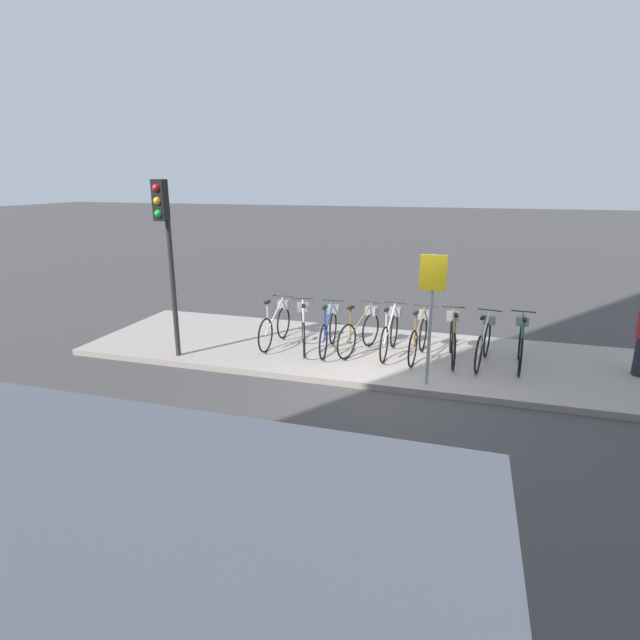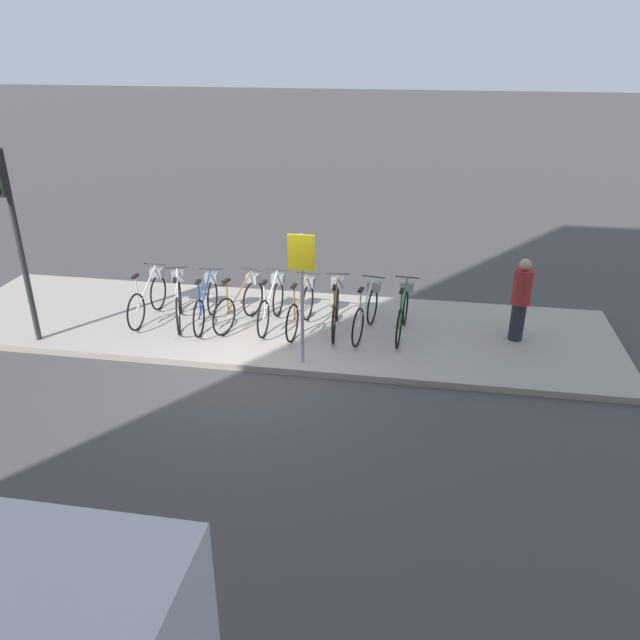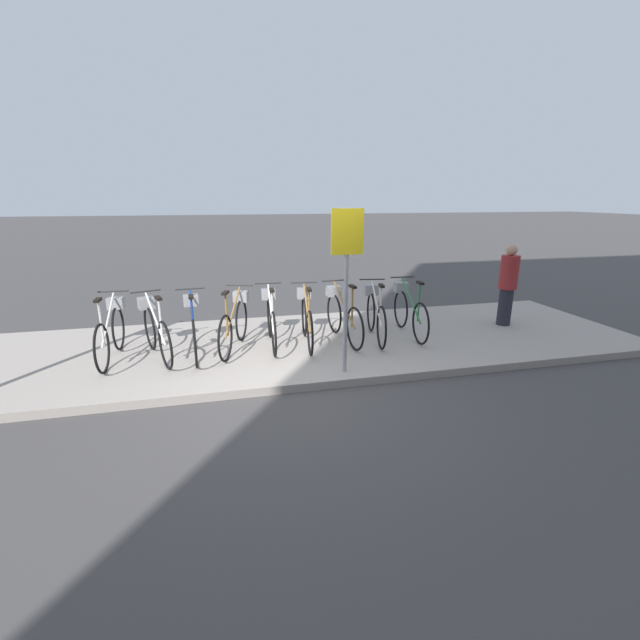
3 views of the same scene
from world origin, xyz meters
name	(u,v)px [view 3 (image 3 of 3)]	position (x,y,z in m)	size (l,w,h in m)	color
ground_plane	(290,393)	(0.00, 0.00, 0.00)	(120.00, 120.00, 0.00)	#423F3F
sidewalk	(273,347)	(0.00, 1.72, 0.06)	(12.95, 3.45, 0.12)	#9E9389
parked_bicycle_0	(111,330)	(-2.49, 1.63, 0.58)	(0.46, 1.72, 1.05)	black
parked_bicycle_1	(155,329)	(-1.84, 1.54, 0.58)	(0.70, 1.63, 1.05)	black
parked_bicycle_2	(193,326)	(-1.27, 1.55, 0.58)	(0.46, 1.72, 1.05)	black
parked_bicycle_3	(235,321)	(-0.61, 1.67, 0.58)	(0.64, 1.65, 1.05)	black
parked_bicycle_4	(271,318)	(-0.02, 1.73, 0.58)	(0.46, 1.72, 1.05)	black
parked_bicycle_5	(306,317)	(0.57, 1.65, 0.58)	(0.46, 1.71, 1.05)	black
parked_bicycle_6	(342,314)	(1.22, 1.70, 0.58)	(0.46, 1.72, 1.05)	black
parked_bicycle_7	(375,313)	(1.81, 1.65, 0.58)	(0.48, 1.70, 1.05)	black
parked_bicycle_8	(409,309)	(2.49, 1.73, 0.58)	(0.46, 1.72, 1.05)	black
pedestrian	(508,284)	(4.57, 1.83, 0.94)	(0.34, 0.34, 1.56)	#23232D
sign_post	(347,264)	(0.86, 0.29, 1.67)	(0.44, 0.07, 2.28)	#99999E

